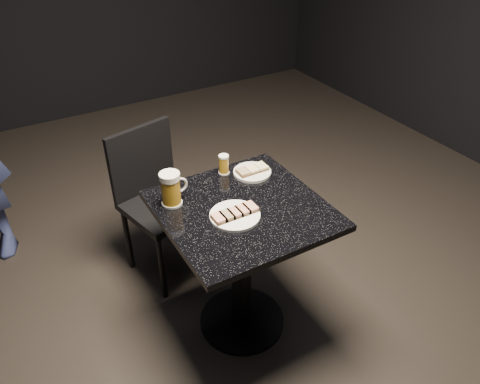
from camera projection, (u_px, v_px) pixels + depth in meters
name	position (u px, v px, depth m)	size (l,w,h in m)	color
floor	(242.00, 321.00, 2.48)	(6.00, 6.00, 0.00)	black
plate_large	(235.00, 216.00, 1.99)	(0.22, 0.22, 0.01)	white
plate_small	(252.00, 172.00, 2.28)	(0.18, 0.18, 0.01)	silver
table	(242.00, 249.00, 2.19)	(0.70, 0.70, 0.75)	black
beer_mug	(171.00, 189.00, 2.03)	(0.13, 0.09, 0.16)	white
beer_tumbler	(224.00, 164.00, 2.26)	(0.05, 0.05, 0.10)	white
chair	(157.00, 194.00, 2.58)	(0.47, 0.47, 0.87)	black
canapes_on_plate_large	(235.00, 213.00, 1.98)	(0.20, 0.07, 0.02)	#4C3521
canapes_on_plate_small	(252.00, 169.00, 2.27)	(0.15, 0.07, 0.02)	#4C3521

